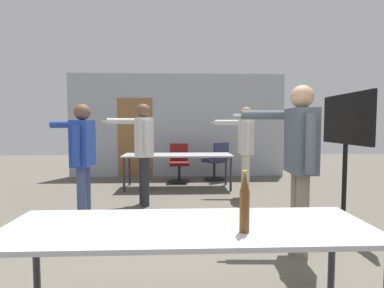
# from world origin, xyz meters

# --- Properties ---
(back_wall) EXTENTS (5.64, 0.12, 2.69)m
(back_wall) POSITION_xyz_m (-0.03, 6.38, 1.33)
(back_wall) COLOR #A3A8B2
(back_wall) RESTS_ON ground_plane
(conference_table_near) EXTENTS (2.33, 0.74, 0.73)m
(conference_table_near) POSITION_xyz_m (0.11, 0.37, 0.67)
(conference_table_near) COLOR #A8A8AD
(conference_table_near) RESTS_ON ground_plane
(conference_table_far) EXTENTS (2.30, 0.79, 0.73)m
(conference_table_far) POSITION_xyz_m (0.02, 4.89, 0.67)
(conference_table_far) COLOR #A8A8AD
(conference_table_far) RESTS_ON ground_plane
(tv_screen) EXTENTS (0.44, 1.15, 1.78)m
(tv_screen) POSITION_xyz_m (2.27, 2.38, 1.14)
(tv_screen) COLOR black
(tv_screen) RESTS_ON ground_plane
(person_far_watching) EXTENTS (0.79, 0.65, 1.78)m
(person_far_watching) POSITION_xyz_m (1.32, 1.57, 1.08)
(person_far_watching) COLOR slate
(person_far_watching) RESTS_ON ground_plane
(person_center_tall) EXTENTS (0.76, 0.63, 1.70)m
(person_center_tall) POSITION_xyz_m (1.28, 4.04, 1.03)
(person_center_tall) COLOR beige
(person_center_tall) RESTS_ON ground_plane
(person_near_casual) EXTENTS (0.75, 0.63, 1.65)m
(person_near_casual) POSITION_xyz_m (-1.28, 2.65, 1.00)
(person_near_casual) COLOR #3D4C75
(person_near_casual) RESTS_ON ground_plane
(person_right_polo) EXTENTS (0.89, 0.58, 1.72)m
(person_right_polo) POSITION_xyz_m (-0.56, 3.55, 1.04)
(person_right_polo) COLOR #28282D
(person_right_polo) RESTS_ON ground_plane
(office_chair_far_left) EXTENTS (0.52, 0.56, 0.90)m
(office_chair_far_left) POSITION_xyz_m (0.04, 5.63, 0.42)
(office_chair_far_left) COLOR black
(office_chair_far_left) RESTS_ON ground_plane
(office_chair_mid_tucked) EXTENTS (0.66, 0.68, 0.94)m
(office_chair_mid_tucked) POSITION_xyz_m (0.95, 5.76, 0.44)
(office_chair_mid_tucked) COLOR black
(office_chair_mid_tucked) RESTS_ON ground_plane
(beer_bottle) EXTENTS (0.06, 0.06, 0.37)m
(beer_bottle) POSITION_xyz_m (0.45, 0.23, 0.90)
(beer_bottle) COLOR #563314
(beer_bottle) RESTS_ON conference_table_near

